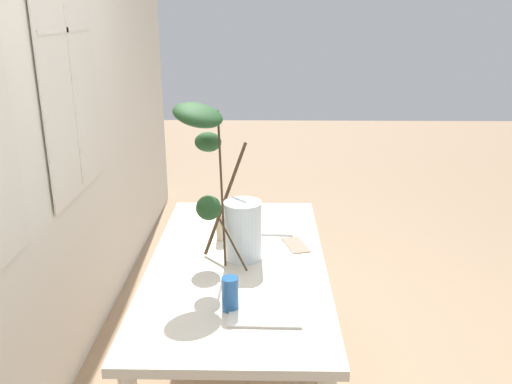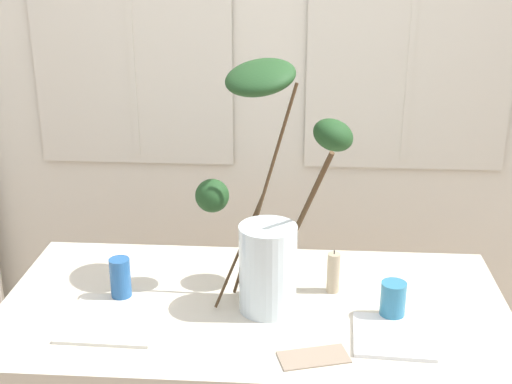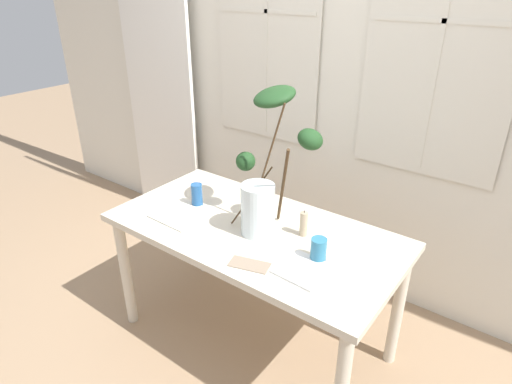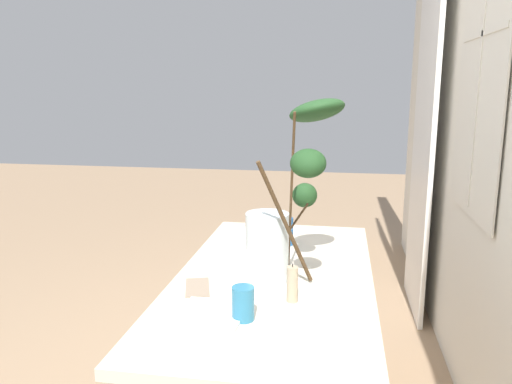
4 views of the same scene
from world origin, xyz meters
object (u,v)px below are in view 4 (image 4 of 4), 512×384
(plate_square_right, at_px, (211,314))
(pillar_candle, at_px, (292,284))
(drinking_glass_blue_right, at_px, (243,303))
(drinking_glass_blue_left, at_px, (287,231))
(plate_square_left, at_px, (259,243))
(dining_table, at_px, (274,297))
(vase_with_branches, at_px, (283,211))

(plate_square_right, height_order, pillar_candle, pillar_candle)
(drinking_glass_blue_right, relative_size, plate_square_right, 0.51)
(drinking_glass_blue_left, xyz_separation_m, plate_square_left, (0.01, -0.13, -0.06))
(pillar_candle, bearing_deg, plate_square_right, -58.12)
(dining_table, distance_m, vase_with_branches, 0.37)
(vase_with_branches, relative_size, drinking_glass_blue_right, 6.56)
(dining_table, distance_m, pillar_candle, 0.30)
(vase_with_branches, distance_m, drinking_glass_blue_left, 0.49)
(drinking_glass_blue_left, relative_size, plate_square_left, 0.50)
(plate_square_left, height_order, pillar_candle, pillar_candle)
(drinking_glass_blue_right, height_order, pillar_candle, pillar_candle)
(drinking_glass_blue_left, xyz_separation_m, plate_square_right, (0.79, -0.16, -0.06))
(dining_table, distance_m, plate_square_right, 0.43)
(drinking_glass_blue_left, bearing_deg, pillar_candle, 7.84)
(drinking_glass_blue_left, height_order, pillar_candle, pillar_candle)
(plate_square_left, distance_m, pillar_candle, 0.67)
(vase_with_branches, height_order, plate_square_right, vase_with_branches)
(vase_with_branches, bearing_deg, pillar_candle, 15.72)
(plate_square_left, xyz_separation_m, pillar_candle, (0.63, 0.22, 0.06))
(dining_table, bearing_deg, plate_square_left, -162.55)
(plate_square_left, bearing_deg, drinking_glass_blue_right, 5.37)
(plate_square_left, height_order, plate_square_right, plate_square_right)
(drinking_glass_blue_right, distance_m, plate_square_left, 0.80)
(drinking_glass_blue_right, distance_m, plate_square_right, 0.12)
(dining_table, height_order, drinking_glass_blue_right, drinking_glass_blue_right)
(drinking_glass_blue_right, bearing_deg, vase_with_branches, 166.58)
(plate_square_left, xyz_separation_m, plate_square_right, (0.79, -0.03, 0.00))
(vase_with_branches, relative_size, drinking_glass_blue_left, 5.53)
(vase_with_branches, relative_size, pillar_candle, 5.20)
(vase_with_branches, xyz_separation_m, pillar_candle, (0.20, 0.06, -0.21))
(dining_table, relative_size, drinking_glass_blue_left, 11.51)
(pillar_candle, bearing_deg, drinking_glass_blue_right, -40.84)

